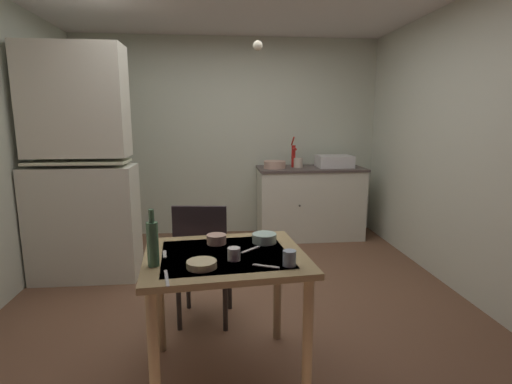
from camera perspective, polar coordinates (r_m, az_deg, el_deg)
ground_plane at (r=3.59m, az=-2.53°, el=-14.75°), size 5.00×5.00×0.00m
wall_back at (r=5.29m, az=-3.89°, el=7.84°), size 4.01×0.10×2.56m
wall_right at (r=3.91m, az=28.25°, el=5.58°), size 0.10×4.10×2.56m
hutch_cabinet at (r=4.04m, az=-24.04°, el=2.44°), size 0.98×0.45×2.19m
counter_cabinet at (r=5.17m, az=7.77°, el=-1.48°), size 1.35×0.64×0.92m
sink_basin at (r=5.17m, az=11.27°, el=4.41°), size 0.44×0.34×0.15m
hand_pump at (r=5.08m, az=5.45°, el=5.49°), size 0.05×0.27×0.39m
mixing_bowl_counter at (r=4.95m, az=2.73°, el=3.98°), size 0.27×0.27×0.09m
stoneware_crock at (r=5.05m, az=6.13°, el=4.22°), size 0.11×0.11×0.12m
dining_table at (r=2.35m, az=-4.46°, el=-11.59°), size 0.99×0.86×0.77m
chair_far_side at (r=2.98m, az=-7.65°, el=-9.96°), size 0.45×0.45×0.94m
serving_bowl_wide at (r=2.48m, az=-5.74°, el=-6.81°), size 0.12×0.12×0.06m
soup_bowl_small at (r=2.11m, az=-7.87°, el=-10.33°), size 0.16×0.16×0.04m
sauce_dish at (r=2.49m, az=1.21°, el=-6.68°), size 0.15×0.15×0.06m
mug_tall at (r=2.20m, az=-3.22°, el=-8.94°), size 0.07×0.07×0.07m
teacup_cream at (r=2.12m, az=4.86°, el=-9.53°), size 0.07×0.07×0.08m
glass_bottle at (r=2.15m, az=-14.73°, el=-7.12°), size 0.06×0.06×0.31m
table_knife at (r=2.02m, az=-12.81°, el=-12.04°), size 0.05×0.20×0.00m
teaspoon_near_bowl at (r=2.35m, az=-13.09°, el=-8.76°), size 0.04×0.12×0.00m
teaspoon_by_cup at (r=2.11m, az=1.47°, el=-10.68°), size 0.14×0.08×0.00m
serving_spoon at (r=2.37m, az=-0.77°, el=-8.32°), size 0.13×0.12×0.00m
pendant_bulb at (r=3.41m, az=0.26°, el=20.43°), size 0.08×0.08×0.08m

